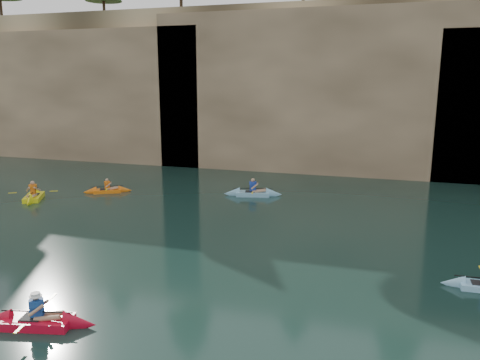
% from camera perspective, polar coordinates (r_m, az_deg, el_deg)
% --- Properties ---
extents(ground, '(160.00, 160.00, 0.00)m').
position_cam_1_polar(ground, '(13.47, -12.18, -16.67)').
color(ground, black).
rests_on(ground, ground).
extents(cliff, '(70.00, 16.00, 12.00)m').
position_cam_1_polar(cliff, '(40.64, 8.88, 11.41)').
color(cliff, tan).
rests_on(cliff, ground).
extents(cliff_slab_west, '(26.00, 2.40, 10.56)m').
position_cam_1_polar(cliff_slab_west, '(41.87, -21.53, 9.75)').
color(cliff_slab_west, tan).
rests_on(cliff_slab_west, ground).
extents(cliff_slab_center, '(24.00, 2.40, 11.40)m').
position_cam_1_polar(cliff_slab_center, '(33.05, 10.42, 10.69)').
color(cliff_slab_center, tan).
rests_on(cliff_slab_center, ground).
extents(sea_cave_west, '(4.50, 1.00, 4.00)m').
position_cam_1_polar(sea_cave_west, '(40.37, -19.51, 5.16)').
color(sea_cave_west, black).
rests_on(sea_cave_west, ground).
extents(sea_cave_center, '(3.50, 1.00, 3.20)m').
position_cam_1_polar(sea_cave_center, '(34.01, -0.08, 3.99)').
color(sea_cave_center, black).
rests_on(sea_cave_center, ground).
extents(sea_cave_east, '(5.00, 1.00, 4.50)m').
position_cam_1_polar(sea_cave_east, '(32.66, 24.13, 3.74)').
color(sea_cave_east, black).
rests_on(sea_cave_east, ground).
extents(main_kayaker, '(3.26, 2.14, 1.18)m').
position_cam_1_polar(main_kayaker, '(14.05, -23.41, -15.46)').
color(main_kayaker, red).
rests_on(main_kayaker, ground).
extents(kayaker_orange, '(2.70, 1.87, 1.04)m').
position_cam_1_polar(kayaker_orange, '(28.21, -15.84, -1.23)').
color(kayaker_orange, orange).
rests_on(kayaker_orange, ground).
extents(kayaker_yellow, '(2.25, 3.13, 1.29)m').
position_cam_1_polar(kayaker_yellow, '(27.95, -23.84, -1.87)').
color(kayaker_yellow, yellow).
rests_on(kayaker_yellow, ground).
extents(kayaker_ltblue_mid, '(3.37, 2.41, 1.25)m').
position_cam_1_polar(kayaker_ltblue_mid, '(26.39, 1.58, -1.61)').
color(kayaker_ltblue_mid, '#7EB6D3').
rests_on(kayaker_ltblue_mid, ground).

